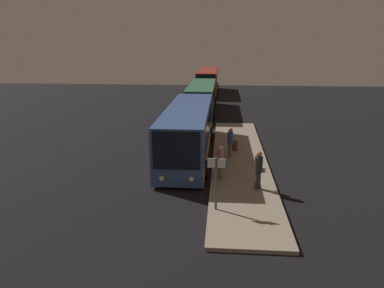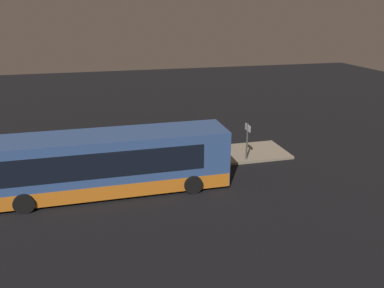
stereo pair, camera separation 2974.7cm
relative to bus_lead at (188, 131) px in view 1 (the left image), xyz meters
The scene contains 11 objects.
ground 1.92m from the bus_lead, ahead, with size 80.00×80.00×0.00m, color black.
platform 3.64m from the bus_lead, 68.64° to the left, with size 20.00×3.13×0.16m.
bus_lead is the anchor object (origin of this frame).
bus_second 14.58m from the bus_lead, behind, with size 11.87×2.75×2.79m.
bus_third 28.98m from the bus_lead, behind, with size 12.26×2.85×3.13m.
passenger_boarding 5.10m from the bus_lead, 23.71° to the left, with size 0.59×0.58×1.74m.
passenger_waiting 6.95m from the bus_lead, 33.15° to the left, with size 0.62×0.62×1.83m.
passenger_with_bags 2.76m from the bus_lead, 69.49° to the left, with size 0.43×0.43×1.81m.
suitcase 2.69m from the bus_lead, 58.30° to the left, with size 0.38×0.26×0.96m.
sign_post 8.41m from the bus_lead, 12.90° to the left, with size 0.10×0.72×2.22m.
trash_bin 3.10m from the bus_lead, 100.55° to the left, with size 0.44×0.44×0.65m.
Camera 1 is at (21.14, 2.10, 6.81)m, focal length 35.00 mm.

